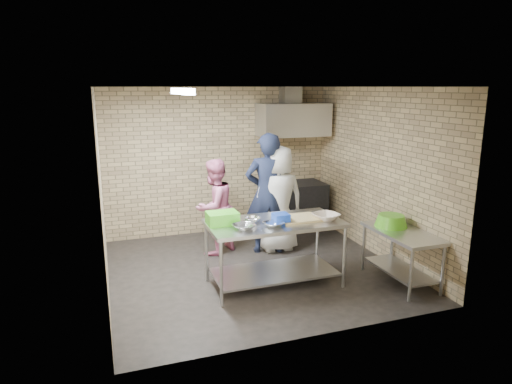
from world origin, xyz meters
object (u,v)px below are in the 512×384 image
Objects in this scene: prep_table at (274,253)px; green_crate at (222,218)px; stove at (293,206)px; woman_pink at (214,207)px; blue_tub at (281,218)px; man_navy at (267,193)px; woman_white at (278,199)px; bottle_red at (292,123)px; green_basin at (391,221)px; side_counter at (401,257)px.

green_crate reaches higher than prep_table.
stove is 0.76× the size of woman_pink.
prep_table reaches higher than stove.
blue_tub is 0.10× the size of man_navy.
man_navy is 0.22m from woman_white.
bottle_red is (2.00, 2.36, 1.03)m from green_crate.
woman_white reaches higher than green_basin.
man_navy is (-0.89, -0.99, 0.55)m from stove.
man_navy reaches higher than woman_white.
bottle_red reaches higher than man_navy.
prep_table is 1.44m from woman_white.
green_basin is at bearing -80.24° from stove.
blue_tub reaches higher than prep_table.
green_basin is 0.23× the size of man_navy.
woman_pink is (-0.85, 0.21, -0.21)m from man_navy.
green_crate is (-2.40, 0.63, 0.62)m from side_counter.
green_basin is (0.43, -2.50, 0.38)m from stove.
blue_tub is at bearing 166.04° from side_counter.
prep_table is 1.41m from man_navy.
blue_tub is 0.44× the size of green_basin.
bottle_red reaches higher than side_counter.
green_crate is at bearing 163.65° from blue_tub.
side_counter is 2.30m from man_navy.
woman_white is (0.56, 1.25, 0.43)m from prep_table.
man_navy is at bearing 46.87° from green_crate.
woman_pink is at bearing 80.88° from green_crate.
side_counter is 6.67× the size of bottle_red.
green_basin is at bearing -82.10° from bottle_red.
prep_table is 1.75m from green_basin.
man_navy reaches higher than blue_tub.
green_crate is 0.88× the size of green_basin.
green_crate is 0.78m from blue_tub.
bottle_red is at bearing 97.62° from side_counter.
prep_table is at bearing 85.95° from man_navy.
bottle_red is at bearing -115.55° from man_navy.
green_crate reaches higher than blue_tub.
woman_white reaches higher than woman_pink.
man_navy is at bearing 73.93° from prep_table.
blue_tub is 1.45m from woman_white.
green_basin is 2.77m from woman_pink.
green_basin is (2.38, -0.38, -0.16)m from green_crate.
green_crate is at bearing 58.89° from man_navy.
woman_white is at bearing 69.51° from blue_tub.
blue_tub is at bearing -63.43° from prep_table.
man_navy is at bearing 131.81° from woman_pink.
green_basin reaches higher than side_counter.
bottle_red is 1.86m from man_navy.
woman_pink reaches higher than green_basin.
blue_tub is (0.05, -0.10, 0.52)m from prep_table.
woman_white reaches higher than side_counter.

